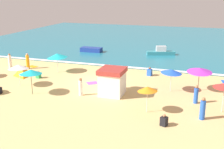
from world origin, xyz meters
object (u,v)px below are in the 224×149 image
object	(u,v)px
beachgoer_5	(10,61)
small_boat_0	(161,52)
beachgoer_9	(150,72)
beach_umbrella_1	(147,89)
beach_umbrella_5	(57,56)
lifeguard_cabana	(112,81)
beach_umbrella_4	(31,72)
small_boat_1	(91,50)
beachgoer_1	(196,95)
beachgoer_2	(164,121)
beachgoer_10	(203,109)
beach_umbrella_7	(171,71)
beachgoer_4	(38,75)
beachgoer_3	(28,61)
beach_tent	(23,71)
beach_umbrella_3	(18,67)
beach_umbrella_8	(200,70)
beachgoer_8	(81,87)

from	to	relation	value
beachgoer_5	small_boat_0	size ratio (longest dim) A/B	0.42
beachgoer_9	beach_umbrella_1	bearing A→B (deg)	-80.23
beach_umbrella_5	lifeguard_cabana	bearing A→B (deg)	-31.15
beach_umbrella_4	small_boat_1	world-z (taller)	beach_umbrella_4
beach_umbrella_5	small_boat_1	size ratio (longest dim) A/B	0.97
beach_umbrella_1	beachgoer_1	world-z (taller)	beach_umbrella_1
beach_umbrella_1	beachgoer_2	xyz separation A→B (m)	(1.58, -1.87, -1.52)
beach_umbrella_5	beachgoer_10	distance (m)	17.84
beachgoer_2	beachgoer_10	size ratio (longest dim) A/B	0.50
beach_umbrella_1	beachgoer_5	xyz separation A→B (m)	(-18.47, 7.84, -1.07)
beach_umbrella_7	small_boat_0	xyz separation A→B (m)	(-3.21, 14.95, -1.40)
beach_umbrella_5	beachgoer_4	bearing A→B (deg)	-106.82
beachgoer_1	beach_umbrella_5	bearing A→B (deg)	162.74
beach_umbrella_4	beachgoer_9	bearing A→B (deg)	45.54
beachgoer_3	small_boat_0	world-z (taller)	beachgoer_3
beach_umbrella_1	beachgoer_4	bearing A→B (deg)	158.30
beach_tent	beachgoer_5	distance (m)	4.20
beach_umbrella_3	small_boat_0	bearing A→B (deg)	58.53
beach_umbrella_8	beachgoer_9	size ratio (longest dim) A/B	2.77
small_boat_1	beachgoer_1	bearing A→B (deg)	-45.34
beach_umbrella_7	beachgoer_5	size ratio (longest dim) A/B	1.35
beach_tent	beachgoer_8	world-z (taller)	beachgoer_8
beach_tent	beachgoer_9	world-z (taller)	beach_tent
small_boat_0	beach_umbrella_1	bearing A→B (deg)	-84.15
lifeguard_cabana	beachgoer_2	distance (m)	7.17
beach_umbrella_4	beachgoer_1	xyz separation A→B (m)	(14.06, 2.38, -1.34)
lifeguard_cabana	small_boat_1	size ratio (longest dim) A/B	0.75
beach_umbrella_8	beach_umbrella_7	bearing A→B (deg)	-156.54
beach_umbrella_4	beachgoer_2	distance (m)	12.55
beach_umbrella_8	small_boat_0	bearing A→B (deg)	112.07
beach_umbrella_1	small_boat_1	size ratio (longest dim) A/B	0.66
beachgoer_5	small_boat_1	world-z (taller)	beachgoer_5
beachgoer_3	small_boat_1	distance (m)	11.76
beach_umbrella_4	beachgoer_3	distance (m)	9.25
beachgoer_5	beachgoer_10	xyz separation A→B (m)	(22.52, -7.83, -0.01)
beach_tent	small_boat_1	world-z (taller)	beach_tent
beach_umbrella_1	beach_umbrella_4	size ratio (longest dim) A/B	0.86
beach_umbrella_5	beachgoer_9	xyz separation A→B (m)	(10.27, 1.90, -1.52)
beach_umbrella_3	small_boat_0	xyz separation A→B (m)	(11.00, 17.97, -1.41)
beach_umbrella_1	beachgoer_9	bearing A→B (deg)	99.77
beachgoer_8	beachgoer_5	bearing A→B (deg)	153.38
beach_umbrella_5	beachgoer_10	xyz separation A→B (m)	(16.00, -7.82, -1.14)
beach_umbrella_4	beachgoer_9	world-z (taller)	beach_umbrella_4
lifeguard_cabana	beachgoer_8	world-z (taller)	lifeguard_cabana
beach_umbrella_3	beachgoer_1	xyz separation A→B (m)	(16.55, 0.76, -1.18)
lifeguard_cabana	small_boat_1	distance (m)	18.56
beach_umbrella_8	beachgoer_8	world-z (taller)	beach_umbrella_8
beach_umbrella_4	beach_umbrella_7	distance (m)	12.61
beachgoer_1	beachgoer_4	world-z (taller)	beachgoer_1
beach_umbrella_1	beachgoer_2	world-z (taller)	beach_umbrella_1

